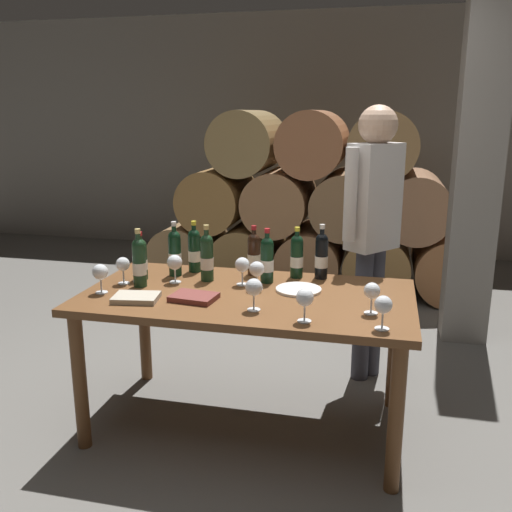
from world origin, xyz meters
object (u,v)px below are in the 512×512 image
object	(u,v)px
wine_bottle_3	(321,255)
sommelier_presenting	(373,218)
wine_glass_1	(383,306)
wine_glass_8	(175,263)
wine_bottle_6	(175,253)
leather_ledger	(136,298)
wine_bottle_1	(207,257)
wine_glass_3	(254,288)
wine_bottle_7	(141,259)
tasting_notebook	(194,297)
wine_bottle_8	(254,253)
wine_glass_4	(372,292)
wine_glass_7	(257,270)
wine_bottle_0	(297,256)
wine_glass_2	(123,265)
wine_glass_5	(242,266)
wine_bottle_5	(194,250)
dining_table	(247,310)
wine_bottle_4	(139,262)
wine_bottle_2	(267,259)
wine_glass_0	(305,299)
wine_glass_6	(100,273)
serving_plate	(299,290)

from	to	relation	value
wine_bottle_3	sommelier_presenting	bearing A→B (deg)	55.90
wine_glass_1	wine_glass_8	size ratio (longest dim) A/B	0.97
wine_bottle_6	leather_ledger	bearing A→B (deg)	-93.81
leather_ledger	wine_bottle_1	bearing A→B (deg)	50.70
wine_glass_3	sommelier_presenting	size ratio (longest dim) A/B	0.09
wine_bottle_7	wine_bottle_3	bearing A→B (deg)	14.07
wine_glass_3	tasting_notebook	xyz separation A→B (m)	(-0.33, 0.08, -0.10)
wine_bottle_8	wine_glass_4	size ratio (longest dim) A/B	1.91
wine_bottle_7	wine_glass_7	bearing A→B (deg)	-3.51
wine_glass_3	wine_glass_7	world-z (taller)	wine_glass_3
wine_glass_3	wine_glass_4	size ratio (longest dim) A/B	1.04
wine_bottle_0	wine_glass_2	size ratio (longest dim) A/B	1.94
tasting_notebook	wine_glass_5	bearing A→B (deg)	66.42
leather_ledger	sommelier_presenting	distance (m)	1.51
wine_bottle_3	wine_bottle_5	xyz separation A→B (m)	(-0.74, -0.03, -0.00)
wine_glass_7	leather_ledger	bearing A→B (deg)	-150.83
dining_table	wine_bottle_1	world-z (taller)	wine_bottle_1
wine_bottle_4	wine_glass_2	world-z (taller)	wine_bottle_4
wine_bottle_2	wine_bottle_3	bearing A→B (deg)	26.69
wine_glass_5	tasting_notebook	bearing A→B (deg)	-120.24
wine_bottle_1	wine_bottle_3	distance (m)	0.64
wine_glass_4	wine_bottle_8	bearing A→B (deg)	143.19
wine_bottle_2	wine_glass_0	distance (m)	0.62
tasting_notebook	sommelier_presenting	world-z (taller)	sommelier_presenting
wine_glass_3	wine_glass_4	world-z (taller)	wine_glass_3
wine_glass_8	leather_ledger	xyz separation A→B (m)	(-0.08, -0.33, -0.10)
wine_bottle_2	wine_glass_1	distance (m)	0.85
wine_glass_1	wine_bottle_5	bearing A→B (deg)	148.04
wine_glass_6	wine_glass_8	bearing A→B (deg)	40.26
wine_glass_2	wine_glass_3	bearing A→B (deg)	-17.56
wine_bottle_4	wine_glass_1	world-z (taller)	wine_bottle_4
wine_bottle_0	wine_bottle_4	bearing A→B (deg)	-155.40
dining_table	serving_plate	size ratio (longest dim) A/B	7.08
wine_glass_4	wine_bottle_3	bearing A→B (deg)	119.54
wine_glass_1	wine_glass_4	world-z (taller)	wine_glass_1
wine_bottle_3	wine_glass_3	size ratio (longest dim) A/B	1.99
wine_glass_3	wine_glass_2	bearing A→B (deg)	162.44
wine_glass_6	tasting_notebook	xyz separation A→B (m)	(0.50, 0.00, -0.10)
wine_bottle_3	wine_glass_6	world-z (taller)	wine_bottle_3
wine_bottle_4	wine_glass_7	bearing A→B (deg)	7.58
wine_bottle_1	wine_glass_0	xyz separation A→B (m)	(0.62, -0.51, -0.03)
wine_bottle_0	leather_ledger	distance (m)	0.93
wine_glass_6	dining_table	bearing A→B (deg)	12.52
wine_glass_6	sommelier_presenting	world-z (taller)	sommelier_presenting
wine_glass_7	wine_bottle_0	bearing A→B (deg)	59.09
wine_bottle_2	sommelier_presenting	size ratio (longest dim) A/B	0.18
wine_glass_1	leather_ledger	xyz separation A→B (m)	(-1.20, 0.11, -0.09)
wine_bottle_7	wine_glass_5	distance (m)	0.58
wine_bottle_7	leather_ledger	xyz separation A→B (m)	(0.13, -0.35, -0.11)
wine_glass_0	wine_glass_5	world-z (taller)	same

